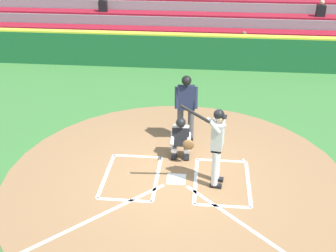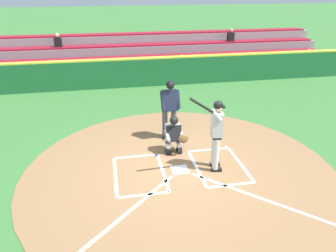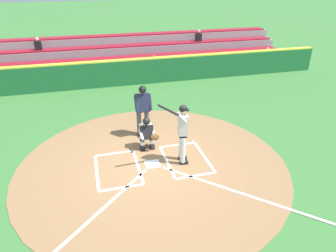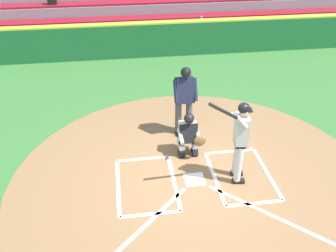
{
  "view_description": "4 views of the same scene",
  "coord_description": "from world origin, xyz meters",
  "px_view_note": "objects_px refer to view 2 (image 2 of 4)",
  "views": [
    {
      "loc": [
        -0.62,
        8.36,
        5.8
      ],
      "look_at": [
        0.24,
        -0.53,
        1.11
      ],
      "focal_mm": 46.84,
      "sensor_mm": 36.0,
      "label": 1
    },
    {
      "loc": [
        1.64,
        6.98,
        4.48
      ],
      "look_at": [
        0.13,
        -0.96,
        0.84
      ],
      "focal_mm": 34.68,
      "sensor_mm": 36.0,
      "label": 2
    },
    {
      "loc": [
        1.56,
        7.62,
        5.19
      ],
      "look_at": [
        -0.58,
        -0.38,
        1.03
      ],
      "focal_mm": 32.93,
      "sensor_mm": 36.0,
      "label": 3
    },
    {
      "loc": [
        1.46,
        6.13,
        5.26
      ],
      "look_at": [
        0.5,
        -0.6,
        1.06
      ],
      "focal_mm": 39.92,
      "sensor_mm": 36.0,
      "label": 4
    }
  ],
  "objects_px": {
    "batter": "(216,131)",
    "catcher": "(174,134)",
    "plate_umpire": "(170,106)",
    "baseball": "(226,147)"
  },
  "relations": [
    {
      "from": "batter",
      "to": "plate_umpire",
      "type": "xyz_separation_m",
      "value": [
        0.78,
        -1.97,
        -0.02
      ]
    },
    {
      "from": "batter",
      "to": "catcher",
      "type": "xyz_separation_m",
      "value": [
        0.84,
        -1.04,
        -0.51
      ]
    },
    {
      "from": "catcher",
      "to": "baseball",
      "type": "distance_m",
      "value": 1.64
    },
    {
      "from": "plate_umpire",
      "to": "baseball",
      "type": "height_order",
      "value": "plate_umpire"
    },
    {
      "from": "plate_umpire",
      "to": "batter",
      "type": "bearing_deg",
      "value": 111.77
    },
    {
      "from": "batter",
      "to": "plate_umpire",
      "type": "height_order",
      "value": "batter"
    },
    {
      "from": "batter",
      "to": "catcher",
      "type": "distance_m",
      "value": 1.43
    },
    {
      "from": "batter",
      "to": "baseball",
      "type": "bearing_deg",
      "value": -124.27
    },
    {
      "from": "catcher",
      "to": "plate_umpire",
      "type": "bearing_deg",
      "value": -93.27
    },
    {
      "from": "catcher",
      "to": "plate_umpire",
      "type": "xyz_separation_m",
      "value": [
        -0.05,
        -0.92,
        0.49
      ]
    }
  ]
}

